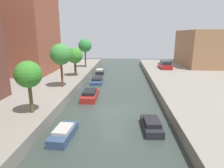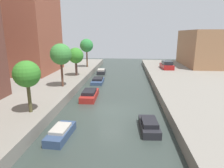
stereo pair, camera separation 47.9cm
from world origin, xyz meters
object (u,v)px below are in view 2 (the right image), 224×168
at_px(apartment_tower_far, 20,15).
at_px(low_block_right, 210,48).
at_px(street_tree_2, 27,74).
at_px(parked_car, 167,65).
at_px(moored_boat_left_2, 61,133).
at_px(moored_boat_left_4, 98,81).
at_px(moored_boat_left_3, 90,95).
at_px(street_tree_5, 87,46).
at_px(moored_boat_right_2, 149,125).
at_px(street_tree_3, 61,54).
at_px(street_tree_4, 76,56).
at_px(moored_boat_left_5, 101,72).

height_order(apartment_tower_far, low_block_right, apartment_tower_far).
height_order(low_block_right, street_tree_2, low_block_right).
xyz_separation_m(apartment_tower_far, parked_car, (24.72, 5.06, -8.58)).
xyz_separation_m(moored_boat_left_2, moored_boat_left_4, (0.16, 16.52, -0.04)).
relative_size(moored_boat_left_2, moored_boat_left_3, 0.76).
height_order(street_tree_5, moored_boat_left_2, street_tree_5).
bearing_deg(low_block_right, moored_boat_right_2, -118.38).
distance_m(moored_boat_left_4, moored_boat_right_2, 16.17).
xyz_separation_m(street_tree_2, street_tree_3, (0.00, 8.17, 0.76)).
bearing_deg(apartment_tower_far, street_tree_5, 31.19).
relative_size(street_tree_3, moored_boat_left_2, 1.62).
distance_m(street_tree_2, moored_boat_left_2, 5.45).
bearing_deg(moored_boat_right_2, low_block_right, 61.62).
bearing_deg(low_block_right, street_tree_4, -153.67).
height_order(apartment_tower_far, parked_car, apartment_tower_far).
distance_m(moored_boat_left_3, moored_boat_right_2, 9.54).
relative_size(moored_boat_left_3, moored_boat_right_2, 1.28).
relative_size(low_block_right, moored_boat_left_5, 4.19).
xyz_separation_m(moored_boat_left_3, moored_boat_right_2, (6.13, -7.31, -0.04)).
relative_size(moored_boat_left_3, moored_boat_left_5, 1.36).
xyz_separation_m(street_tree_4, parked_car, (15.26, 7.48, -2.46)).
bearing_deg(street_tree_2, low_block_right, 47.64).
relative_size(street_tree_5, moored_boat_left_3, 1.28).
xyz_separation_m(low_block_right, moored_boat_right_2, (-14.80, -27.40, -4.14)).
distance_m(low_block_right, moored_boat_right_2, 31.42).
relative_size(moored_boat_left_5, moored_boat_right_2, 0.94).
height_order(apartment_tower_far, moored_boat_left_4, apartment_tower_far).
height_order(street_tree_2, moored_boat_left_3, street_tree_2).
xyz_separation_m(low_block_right, street_tree_3, (-24.54, -18.75, 0.41)).
xyz_separation_m(street_tree_5, moored_boat_left_2, (3.24, -25.05, -4.78)).
relative_size(street_tree_4, moored_boat_left_5, 1.38).
relative_size(street_tree_3, moored_boat_left_3, 1.24).
distance_m(parked_car, moored_boat_left_4, 14.29).
xyz_separation_m(moored_boat_left_3, moored_boat_left_4, (-0.21, 7.57, -0.12)).
height_order(street_tree_5, moored_boat_left_4, street_tree_5).
height_order(low_block_right, street_tree_4, low_block_right).
distance_m(moored_boat_left_2, moored_boat_right_2, 6.71).
height_order(parked_car, moored_boat_left_3, parked_car).
xyz_separation_m(street_tree_2, moored_boat_left_2, (3.24, -2.13, -3.83)).
distance_m(low_block_right, moored_boat_left_3, 29.31).
bearing_deg(moored_boat_left_5, apartment_tower_far, -161.18).
distance_m(low_block_right, parked_car, 10.79).
distance_m(moored_boat_left_4, moored_boat_left_5, 7.06).
distance_m(street_tree_4, moored_boat_left_3, 9.46).
distance_m(apartment_tower_far, moored_boat_left_4, 16.45).
relative_size(street_tree_3, moored_boat_right_2, 1.59).
relative_size(low_block_right, moored_boat_left_2, 4.03).
height_order(moored_boat_left_4, moored_boat_left_5, moored_boat_left_5).
distance_m(low_block_right, street_tree_2, 36.42).
relative_size(street_tree_5, moored_boat_left_4, 1.40).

